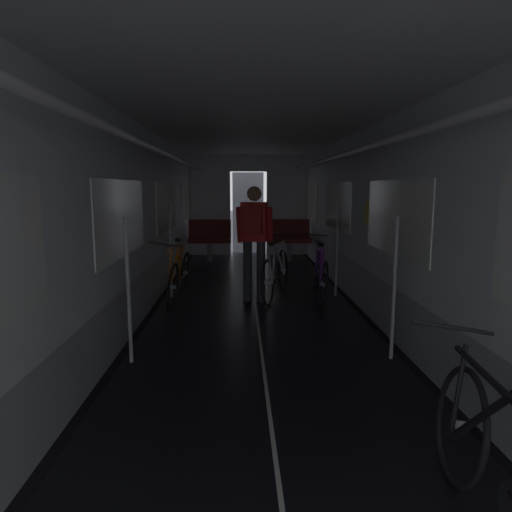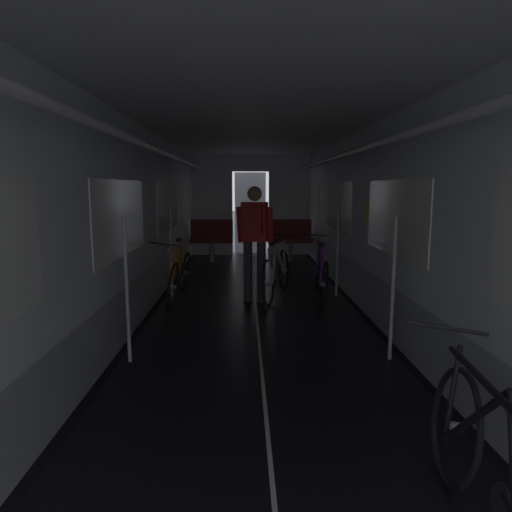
{
  "view_description": "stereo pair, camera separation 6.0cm",
  "coord_description": "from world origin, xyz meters",
  "px_view_note": "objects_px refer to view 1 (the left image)",
  "views": [
    {
      "loc": [
        -0.21,
        -2.07,
        1.68
      ],
      "look_at": [
        0.0,
        3.89,
        0.76
      ],
      "focal_mm": 31.5,
      "sensor_mm": 36.0,
      "label": 1
    },
    {
      "loc": [
        -0.15,
        -2.07,
        1.68
      ],
      "look_at": [
        0.0,
        3.89,
        0.76
      ],
      "focal_mm": 31.5,
      "sensor_mm": 36.0,
      "label": 2
    }
  ],
  "objects_px": {
    "bicycle_black": "(502,475)",
    "person_cyclist_aisle": "(254,233)",
    "bicycle_purple": "(320,274)",
    "bench_seat_far_left": "(210,236)",
    "bench_seat_far_right": "(289,236)",
    "bicycle_orange": "(179,276)",
    "bicycle_silver_in_aisle": "(276,273)"
  },
  "relations": [
    {
      "from": "bicycle_purple",
      "to": "bicycle_black",
      "type": "relative_size",
      "value": 1.0
    },
    {
      "from": "person_cyclist_aisle",
      "to": "bicycle_silver_in_aisle",
      "type": "xyz_separation_m",
      "value": [
        0.34,
        0.26,
        -0.63
      ]
    },
    {
      "from": "bench_seat_far_right",
      "to": "bicycle_black",
      "type": "relative_size",
      "value": 0.58
    },
    {
      "from": "bicycle_orange",
      "to": "bicycle_silver_in_aisle",
      "type": "distance_m",
      "value": 1.46
    },
    {
      "from": "bicycle_purple",
      "to": "bicycle_black",
      "type": "distance_m",
      "value": 4.74
    },
    {
      "from": "bench_seat_far_left",
      "to": "bicycle_silver_in_aisle",
      "type": "height_order",
      "value": "bench_seat_far_left"
    },
    {
      "from": "bicycle_orange",
      "to": "bicycle_black",
      "type": "relative_size",
      "value": 1.0
    },
    {
      "from": "bench_seat_far_left",
      "to": "bicycle_purple",
      "type": "xyz_separation_m",
      "value": [
        1.89,
        -3.58,
        -0.18
      ]
    },
    {
      "from": "bicycle_orange",
      "to": "bicycle_black",
      "type": "xyz_separation_m",
      "value": [
        2.09,
        -4.69,
        -0.0
      ]
    },
    {
      "from": "bicycle_purple",
      "to": "person_cyclist_aisle",
      "type": "relative_size",
      "value": 1.0
    },
    {
      "from": "bench_seat_far_left",
      "to": "bench_seat_far_right",
      "type": "xyz_separation_m",
      "value": [
        1.8,
        0.0,
        0.0
      ]
    },
    {
      "from": "bench_seat_far_right",
      "to": "person_cyclist_aisle",
      "type": "relative_size",
      "value": 0.58
    },
    {
      "from": "bench_seat_far_left",
      "to": "bench_seat_far_right",
      "type": "bearing_deg",
      "value": 0.0
    },
    {
      "from": "bicycle_purple",
      "to": "bicycle_silver_in_aisle",
      "type": "bearing_deg",
      "value": 169.11
    },
    {
      "from": "person_cyclist_aisle",
      "to": "bench_seat_far_right",
      "type": "bearing_deg",
      "value": 76.25
    },
    {
      "from": "bicycle_black",
      "to": "person_cyclist_aisle",
      "type": "height_order",
      "value": "person_cyclist_aisle"
    },
    {
      "from": "bicycle_purple",
      "to": "person_cyclist_aisle",
      "type": "height_order",
      "value": "person_cyclist_aisle"
    },
    {
      "from": "bicycle_silver_in_aisle",
      "to": "bench_seat_far_left",
      "type": "bearing_deg",
      "value": 109.63
    },
    {
      "from": "bench_seat_far_right",
      "to": "person_cyclist_aisle",
      "type": "height_order",
      "value": "person_cyclist_aisle"
    },
    {
      "from": "bench_seat_far_left",
      "to": "bicycle_purple",
      "type": "height_order",
      "value": "bench_seat_far_left"
    },
    {
      "from": "bench_seat_far_right",
      "to": "person_cyclist_aisle",
      "type": "bearing_deg",
      "value": -103.75
    },
    {
      "from": "bench_seat_far_right",
      "to": "person_cyclist_aisle",
      "type": "distance_m",
      "value": 3.86
    },
    {
      "from": "bicycle_black",
      "to": "bicycle_silver_in_aisle",
      "type": "xyz_separation_m",
      "value": [
        -0.64,
        4.87,
        0.0
      ]
    },
    {
      "from": "bench_seat_far_left",
      "to": "bicycle_black",
      "type": "relative_size",
      "value": 0.58
    },
    {
      "from": "bicycle_purple",
      "to": "bench_seat_far_right",
      "type": "bearing_deg",
      "value": 91.42
    },
    {
      "from": "bicycle_orange",
      "to": "bicycle_purple",
      "type": "height_order",
      "value": "bicycle_orange"
    },
    {
      "from": "bicycle_silver_in_aisle",
      "to": "bicycle_purple",
      "type": "bearing_deg",
      "value": -10.89
    },
    {
      "from": "bench_seat_far_left",
      "to": "person_cyclist_aisle",
      "type": "xyz_separation_m",
      "value": [
        0.89,
        -3.72,
        0.45
      ]
    },
    {
      "from": "bicycle_black",
      "to": "person_cyclist_aisle",
      "type": "relative_size",
      "value": 1.01
    },
    {
      "from": "person_cyclist_aisle",
      "to": "bench_seat_far_left",
      "type": "bearing_deg",
      "value": 103.45
    },
    {
      "from": "person_cyclist_aisle",
      "to": "bicycle_silver_in_aisle",
      "type": "bearing_deg",
      "value": 37.17
    },
    {
      "from": "bicycle_purple",
      "to": "bench_seat_far_left",
      "type": "bearing_deg",
      "value": 117.79
    }
  ]
}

